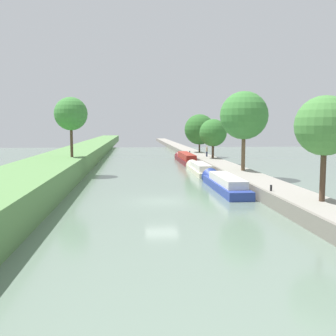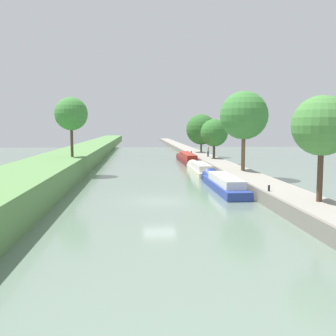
% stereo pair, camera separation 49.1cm
% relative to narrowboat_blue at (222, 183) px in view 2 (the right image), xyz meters
% --- Properties ---
extents(ground_plane, '(160.00, 160.00, 0.00)m').
position_rel_narrowboat_blue_xyz_m(ground_plane, '(-6.06, -5.43, -0.56)').
color(ground_plane, slate).
extents(left_grassy_bank, '(6.22, 260.00, 2.22)m').
position_rel_narrowboat_blue_xyz_m(left_grassy_bank, '(-16.79, -5.43, 0.55)').
color(left_grassy_bank, '#5B894C').
rests_on(left_grassy_bank, ground_plane).
extents(right_towpath, '(3.28, 260.00, 0.97)m').
position_rel_narrowboat_blue_xyz_m(right_towpath, '(3.21, -5.43, -0.08)').
color(right_towpath, gray).
rests_on(right_towpath, ground_plane).
extents(stone_quay, '(0.25, 260.00, 1.02)m').
position_rel_narrowboat_blue_xyz_m(stone_quay, '(1.44, -5.43, -0.05)').
color(stone_quay, gray).
rests_on(stone_quay, ground_plane).
extents(narrowboat_blue, '(2.00, 12.41, 1.98)m').
position_rel_narrowboat_blue_xyz_m(narrowboat_blue, '(0.00, 0.00, 0.00)').
color(narrowboat_blue, '#283D93').
rests_on(narrowboat_blue, ground_plane).
extents(narrowboat_cream, '(1.87, 11.51, 1.87)m').
position_rel_narrowboat_blue_xyz_m(narrowboat_cream, '(-0.03, 13.23, -0.06)').
color(narrowboat_cream, beige).
rests_on(narrowboat_cream, ground_plane).
extents(narrowboat_maroon, '(1.82, 16.35, 2.08)m').
position_rel_narrowboat_blue_xyz_m(narrowboat_maroon, '(0.11, 26.81, 0.09)').
color(narrowboat_maroon, maroon).
rests_on(narrowboat_maroon, ground_plane).
extents(tree_rightbank_near, '(3.75, 3.75, 6.65)m').
position_rel_narrowboat_blue_xyz_m(tree_rightbank_near, '(3.70, -11.44, 5.15)').
color(tree_rightbank_near, '#4C3828').
rests_on(tree_rightbank_near, right_towpath).
extents(tree_rightbank_midnear, '(5.12, 5.12, 8.46)m').
position_rel_narrowboat_blue_xyz_m(tree_rightbank_midnear, '(3.63, 6.41, 6.29)').
color(tree_rightbank_midnear, brown).
rests_on(tree_rightbank_midnear, right_towpath).
extents(tree_rightbank_midfar, '(4.08, 4.08, 5.85)m').
position_rel_narrowboat_blue_xyz_m(tree_rightbank_midfar, '(3.73, 23.08, 4.21)').
color(tree_rightbank_midfar, '#4C3828').
rests_on(tree_rightbank_midfar, right_towpath).
extents(tree_rightbank_far, '(5.58, 5.58, 6.99)m').
position_rel_narrowboat_blue_xyz_m(tree_rightbank_far, '(4.10, 37.18, 4.61)').
color(tree_rightbank_far, '#4C3828').
rests_on(tree_rightbank_far, right_towpath).
extents(tree_leftbank_downstream, '(3.75, 3.75, 6.78)m').
position_rel_narrowboat_blue_xyz_m(tree_leftbank_downstream, '(-15.14, 10.68, 6.55)').
color(tree_leftbank_downstream, '#4C3828').
rests_on(tree_leftbank_downstream, left_grassy_bank).
extents(person_walking, '(0.34, 0.34, 1.66)m').
position_rel_narrowboat_blue_xyz_m(person_walking, '(3.43, 26.34, 1.28)').
color(person_walking, '#282D42').
rests_on(person_walking, right_towpath).
extents(mooring_bollard_near, '(0.16, 0.16, 0.45)m').
position_rel_narrowboat_blue_xyz_m(mooring_bollard_near, '(1.87, -7.27, 0.63)').
color(mooring_bollard_near, black).
rests_on(mooring_bollard_near, right_towpath).
extents(mooring_bollard_far, '(0.16, 0.16, 0.45)m').
position_rel_narrowboat_blue_xyz_m(mooring_bollard_far, '(1.87, 34.21, 0.63)').
color(mooring_bollard_far, black).
rests_on(mooring_bollard_far, right_towpath).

